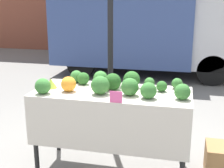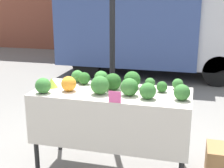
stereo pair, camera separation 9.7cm
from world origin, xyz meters
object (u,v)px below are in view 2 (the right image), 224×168
parked_truck (148,16)px  produce_crate (224,162)px  price_sign (115,97)px  orange_cauliflower (69,84)px

parked_truck → produce_crate: (1.53, -4.62, -1.24)m
parked_truck → price_sign: size_ratio=36.97×
parked_truck → price_sign: (0.46, -5.12, -0.44)m
price_sign → parked_truck: bearing=95.1°
orange_cauliflower → price_sign: (0.56, -0.24, -0.02)m
parked_truck → orange_cauliflower: bearing=-91.1°
price_sign → produce_crate: price_sign is taller
produce_crate → parked_truck: bearing=108.3°
parked_truck → price_sign: bearing=-84.9°
parked_truck → price_sign: parked_truck is taller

